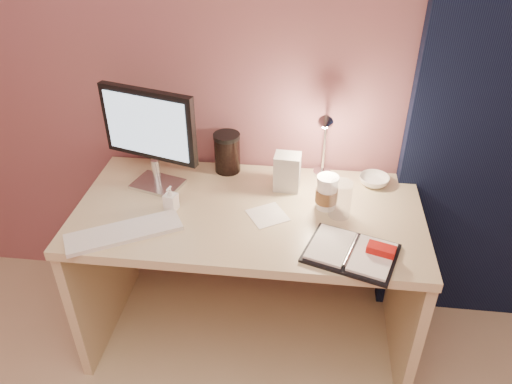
# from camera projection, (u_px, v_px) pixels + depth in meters

# --- Properties ---
(room) EXTENTS (3.50, 3.50, 3.50)m
(room) POSITION_uv_depth(u_px,v_px,m) (499.00, 96.00, 1.95)
(room) COLOR #C6B28E
(room) RESTS_ON ground
(desk) EXTENTS (1.40, 0.70, 0.73)m
(desk) POSITION_uv_depth(u_px,v_px,m) (251.00, 241.00, 2.20)
(desk) COLOR #C9B98E
(desk) RESTS_ON ground
(monitor) EXTENTS (0.41, 0.20, 0.44)m
(monitor) POSITION_uv_depth(u_px,v_px,m) (151.00, 130.00, 2.01)
(monitor) COLOR silver
(monitor) RESTS_ON desk
(keyboard) EXTENTS (0.44, 0.32, 0.02)m
(keyboard) POSITION_uv_depth(u_px,v_px,m) (124.00, 232.00, 1.88)
(keyboard) COLOR silver
(keyboard) RESTS_ON desk
(planner) EXTENTS (0.37, 0.32, 0.05)m
(planner) POSITION_uv_depth(u_px,v_px,m) (354.00, 252.00, 1.78)
(planner) COLOR black
(planner) RESTS_ON desk
(paper_a) EXTENTS (0.19, 0.19, 0.00)m
(paper_a) POSITION_uv_depth(u_px,v_px,m) (267.00, 215.00, 1.98)
(paper_a) COLOR white
(paper_a) RESTS_ON desk
(coffee_cup) EXTENTS (0.09, 0.09, 0.14)m
(coffee_cup) POSITION_uv_depth(u_px,v_px,m) (327.00, 193.00, 1.99)
(coffee_cup) COLOR white
(coffee_cup) RESTS_ON desk
(clear_cup) EXTENTS (0.09, 0.09, 0.15)m
(clear_cup) POSITION_uv_depth(u_px,v_px,m) (341.00, 199.00, 1.94)
(clear_cup) COLOR white
(clear_cup) RESTS_ON desk
(bowl) EXTENTS (0.14, 0.14, 0.04)m
(bowl) POSITION_uv_depth(u_px,v_px,m) (374.00, 181.00, 2.16)
(bowl) COLOR white
(bowl) RESTS_ON desk
(lotion_bottle) EXTENTS (0.06, 0.06, 0.11)m
(lotion_bottle) POSITION_uv_depth(u_px,v_px,m) (171.00, 198.00, 1.98)
(lotion_bottle) COLOR white
(lotion_bottle) RESTS_ON desk
(dark_jar) EXTENTS (0.11, 0.11, 0.16)m
(dark_jar) POSITION_uv_depth(u_px,v_px,m) (227.00, 154.00, 2.22)
(dark_jar) COLOR black
(dark_jar) RESTS_ON desk
(product_box) EXTENTS (0.11, 0.09, 0.16)m
(product_box) POSITION_uv_depth(u_px,v_px,m) (287.00, 172.00, 2.10)
(product_box) COLOR #B7B6B2
(product_box) RESTS_ON desk
(desk_lamp) EXTENTS (0.08, 0.21, 0.34)m
(desk_lamp) POSITION_uv_depth(u_px,v_px,m) (327.00, 141.00, 2.05)
(desk_lamp) COLOR silver
(desk_lamp) RESTS_ON desk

